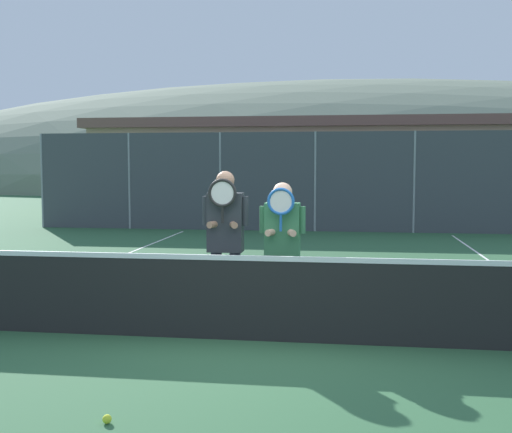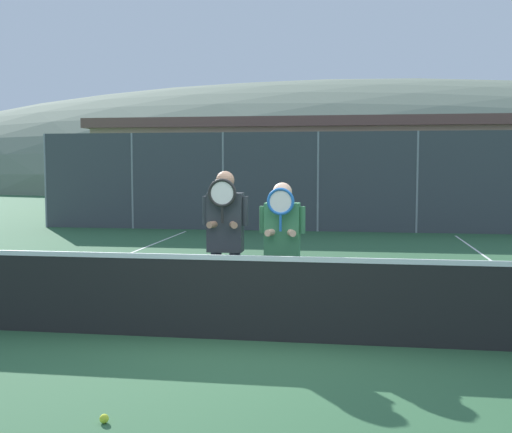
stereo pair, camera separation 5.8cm
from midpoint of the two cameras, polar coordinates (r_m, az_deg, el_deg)
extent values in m
plane|color=#2D5B38|center=(7.07, -0.07, -10.99)|extent=(120.00, 120.00, 0.00)
ellipsoid|color=slate|center=(61.71, 7.35, 2.81)|extent=(96.17, 53.43, 18.70)
cube|color=tan|center=(25.44, 4.13, 4.00)|extent=(15.82, 5.00, 3.27)
cube|color=brown|center=(25.48, 4.16, 8.08)|extent=(16.32, 5.50, 0.36)
cylinder|color=gray|center=(20.55, -18.57, 3.04)|extent=(0.06, 0.06, 2.84)
cylinder|color=gray|center=(19.46, -11.28, 3.11)|extent=(0.06, 0.06, 2.84)
cylinder|color=gray|center=(18.72, -3.29, 3.14)|extent=(0.06, 0.06, 2.84)
cylinder|color=gray|center=(18.37, 5.19, 3.10)|extent=(0.06, 0.06, 2.84)
cylinder|color=gray|center=(18.43, 13.80, 2.99)|extent=(0.06, 0.06, 2.84)
cube|color=#42474C|center=(18.37, 5.19, 3.10)|extent=(16.56, 0.02, 2.84)
cube|color=black|center=(6.96, -0.07, -7.50)|extent=(9.85, 0.02, 0.88)
cube|color=white|center=(6.88, -0.07, -3.74)|extent=(9.85, 0.03, 0.06)
cube|color=white|center=(10.98, -17.41, -5.55)|extent=(0.05, 16.00, 0.01)
cylinder|color=#232838|center=(7.68, -3.76, -6.36)|extent=(0.13, 0.13, 0.88)
cylinder|color=#232838|center=(7.64, -2.09, -6.42)|extent=(0.13, 0.13, 0.88)
cube|color=#282D33|center=(7.55, -2.95, -0.52)|extent=(0.41, 0.22, 0.70)
sphere|color=#997056|center=(7.52, -2.97, 3.24)|extent=(0.22, 0.22, 0.22)
cylinder|color=#282D33|center=(7.59, -4.67, 0.53)|extent=(0.08, 0.08, 0.34)
cylinder|color=#282D33|center=(7.50, -1.22, 0.49)|extent=(0.08, 0.08, 0.34)
cylinder|color=#997056|center=(7.49, -3.86, -0.68)|extent=(0.16, 0.27, 0.08)
cylinder|color=#997056|center=(7.45, -2.31, -0.71)|extent=(0.16, 0.27, 0.08)
cylinder|color=black|center=(7.37, -3.23, 0.17)|extent=(0.03, 0.03, 0.20)
torus|color=black|center=(7.35, -3.24, 2.10)|extent=(0.33, 0.04, 0.33)
cylinder|color=silver|center=(7.35, -3.24, 2.10)|extent=(0.27, 0.00, 0.27)
cylinder|color=white|center=(7.61, 1.28, -6.70)|extent=(0.13, 0.13, 0.81)
cylinder|color=white|center=(7.59, 2.96, -6.74)|extent=(0.13, 0.13, 0.81)
cube|color=#337047|center=(7.49, 2.14, -1.24)|extent=(0.41, 0.22, 0.64)
sphere|color=tan|center=(7.46, 2.15, 2.17)|extent=(0.23, 0.23, 0.23)
cylinder|color=#337047|center=(7.51, 0.41, -0.27)|extent=(0.08, 0.08, 0.31)
cylinder|color=#337047|center=(7.46, 3.88, -0.31)|extent=(0.08, 0.08, 0.31)
cylinder|color=tan|center=(7.41, 1.28, -1.39)|extent=(0.16, 0.27, 0.08)
cylinder|color=tan|center=(7.39, 2.84, -1.42)|extent=(0.16, 0.27, 0.08)
cylinder|color=#1E5BAD|center=(7.30, 1.99, -0.54)|extent=(0.03, 0.03, 0.20)
torus|color=#1E5BAD|center=(7.28, 2.00, 1.34)|extent=(0.31, 0.03, 0.31)
cylinder|color=silver|center=(7.28, 2.00, 1.34)|extent=(0.26, 0.00, 0.26)
cube|color=navy|center=(21.40, -4.79, 1.34)|extent=(4.23, 1.79, 0.77)
cube|color=#2D3842|center=(21.37, -4.81, 3.21)|extent=(2.33, 1.65, 0.63)
cylinder|color=black|center=(20.26, -1.58, 0.08)|extent=(0.60, 0.16, 0.60)
cylinder|color=black|center=(22.06, -0.77, 0.45)|extent=(0.60, 0.16, 0.60)
cylinder|color=black|center=(20.90, -9.03, 0.16)|extent=(0.60, 0.16, 0.60)
cylinder|color=black|center=(22.65, -7.66, 0.52)|extent=(0.60, 0.16, 0.60)
cube|color=#B2B7BC|center=(20.49, 7.98, 1.23)|extent=(4.11, 1.81, 0.81)
cube|color=#2D3842|center=(20.46, 8.00, 3.30)|extent=(2.26, 1.67, 0.67)
cylinder|color=black|center=(19.64, 11.85, -0.16)|extent=(0.60, 0.16, 0.60)
cylinder|color=black|center=(21.48, 11.54, 0.24)|extent=(0.60, 0.16, 0.60)
cylinder|color=black|center=(19.65, 4.05, -0.07)|extent=(0.60, 0.16, 0.60)
cylinder|color=black|center=(21.49, 4.41, 0.33)|extent=(0.60, 0.16, 0.60)
cube|color=slate|center=(20.89, 21.39, 0.92)|extent=(4.47, 1.76, 0.74)
cube|color=#2D3842|center=(20.87, 21.44, 2.78)|extent=(2.46, 1.62, 0.61)
cylinder|color=black|center=(19.75, 17.84, -0.26)|extent=(0.60, 0.16, 0.60)
cylinder|color=black|center=(21.53, 17.05, 0.14)|extent=(0.60, 0.16, 0.60)
sphere|color=#CCDB33|center=(5.07, -13.44, -17.11)|extent=(0.07, 0.07, 0.07)
camera|label=1|loc=(0.03, -90.21, -0.02)|focal=45.00mm
camera|label=2|loc=(0.03, 89.79, 0.02)|focal=45.00mm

